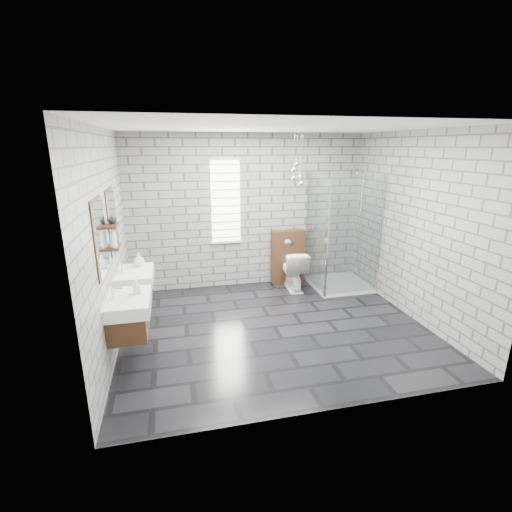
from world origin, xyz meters
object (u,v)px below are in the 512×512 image
object	(u,v)px
vanity_left	(125,305)
cistern_panel	(288,257)
vanity_right	(133,278)
toilet	(293,270)
shower_enclosure	(338,262)

from	to	relation	value
vanity_left	cistern_panel	xyz separation A→B (m)	(2.63, 2.22, -0.26)
vanity_right	toilet	size ratio (longest dim) A/B	2.20
vanity_left	toilet	size ratio (longest dim) A/B	2.20
vanity_left	cistern_panel	distance (m)	3.45
vanity_left	vanity_right	size ratio (longest dim) A/B	1.00
vanity_left	shower_enclosure	world-z (taller)	shower_enclosure
shower_enclosure	toilet	size ratio (longest dim) A/B	2.84
cistern_panel	toilet	bearing A→B (deg)	-90.00
cistern_panel	shower_enclosure	xyz separation A→B (m)	(0.77, -0.52, 0.00)
vanity_left	shower_enclosure	xyz separation A→B (m)	(3.41, 1.70, -0.25)
shower_enclosure	toilet	world-z (taller)	shower_enclosure
shower_enclosure	vanity_left	bearing A→B (deg)	-153.44
vanity_right	toilet	world-z (taller)	vanity_right
vanity_left	cistern_panel	bearing A→B (deg)	40.14
cistern_panel	toilet	world-z (taller)	cistern_panel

